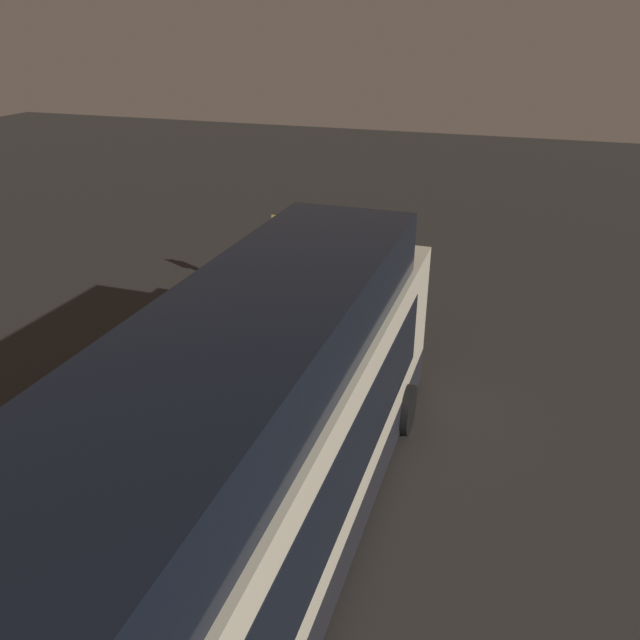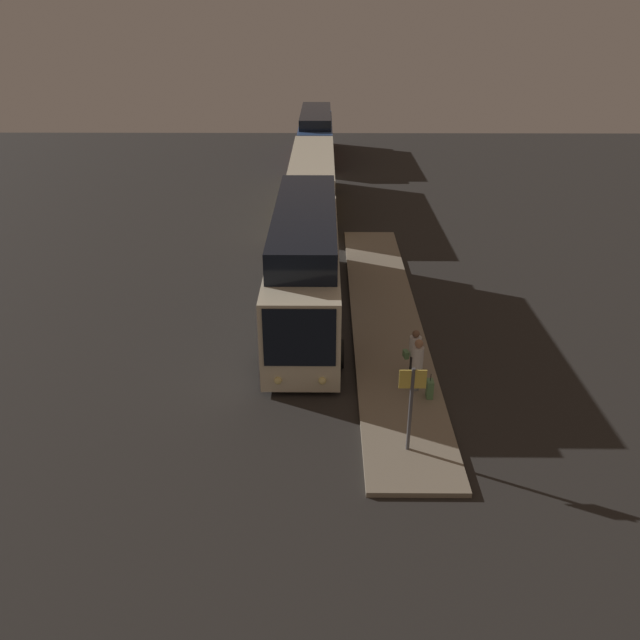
{
  "view_description": "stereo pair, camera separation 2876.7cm",
  "coord_description": "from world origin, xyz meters",
  "px_view_note": "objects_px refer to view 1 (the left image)",
  "views": [
    {
      "loc": [
        -6.41,
        -3.13,
        7.24
      ],
      "look_at": [
        4.03,
        0.4,
        1.95
      ],
      "focal_mm": 35.0,
      "sensor_mm": 36.0,
      "label": 1
    },
    {
      "loc": [
        21.88,
        0.55,
        10.95
      ],
      "look_at": [
        4.03,
        0.4,
        1.95
      ],
      "focal_mm": 35.0,
      "sensor_mm": 36.0,
      "label": 2
    }
  ],
  "objects_px": {
    "passenger_waiting": "(196,332)",
    "passenger_boarding": "(215,312)",
    "bus_lead": "(254,469)",
    "sign_post": "(285,248)",
    "suitcase": "(212,328)"
  },
  "relations": [
    {
      "from": "suitcase",
      "to": "sign_post",
      "type": "distance_m",
      "value": 3.03
    },
    {
      "from": "passenger_boarding",
      "to": "passenger_waiting",
      "type": "relative_size",
      "value": 1.1
    },
    {
      "from": "passenger_boarding",
      "to": "passenger_waiting",
      "type": "xyz_separation_m",
      "value": [
        -0.88,
        0.02,
        -0.11
      ]
    },
    {
      "from": "passenger_waiting",
      "to": "passenger_boarding",
      "type": "bearing_deg",
      "value": 167.4
    },
    {
      "from": "bus_lead",
      "to": "passenger_waiting",
      "type": "relative_size",
      "value": 7.33
    },
    {
      "from": "passenger_waiting",
      "to": "sign_post",
      "type": "xyz_separation_m",
      "value": [
        3.86,
        -0.62,
        0.77
      ]
    },
    {
      "from": "bus_lead",
      "to": "sign_post",
      "type": "relative_size",
      "value": 4.65
    },
    {
      "from": "passenger_boarding",
      "to": "sign_post",
      "type": "distance_m",
      "value": 3.11
    },
    {
      "from": "sign_post",
      "to": "bus_lead",
      "type": "bearing_deg",
      "value": -160.89
    },
    {
      "from": "passenger_waiting",
      "to": "sign_post",
      "type": "bearing_deg",
      "value": 159.48
    },
    {
      "from": "passenger_boarding",
      "to": "passenger_waiting",
      "type": "bearing_deg",
      "value": 97.07
    },
    {
      "from": "suitcase",
      "to": "bus_lead",
      "type": "bearing_deg",
      "value": -147.15
    },
    {
      "from": "passenger_waiting",
      "to": "suitcase",
      "type": "distance_m",
      "value": 1.48
    },
    {
      "from": "bus_lead",
      "to": "suitcase",
      "type": "bearing_deg",
      "value": 32.85
    },
    {
      "from": "bus_lead",
      "to": "sign_post",
      "type": "distance_m",
      "value": 9.22
    }
  ]
}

